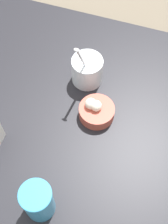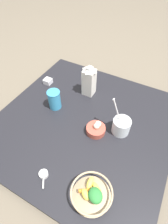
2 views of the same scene
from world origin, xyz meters
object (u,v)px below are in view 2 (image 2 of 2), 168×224
milk_carton (89,80)px  drinking_cup (54,99)px  yogurt_tub (121,125)px  fruit_bowl (92,194)px  garlic_bowl (96,129)px  spice_jar (48,81)px

milk_carton → drinking_cup: bearing=-120.3°
yogurt_tub → drinking_cup: (-0.47, -0.02, 0.01)m
yogurt_tub → drinking_cup: bearing=-177.9°
yogurt_tub → fruit_bowl: bearing=-87.8°
fruit_bowl → garlic_bowl: 0.38m
milk_carton → yogurt_tub: 0.41m
fruit_bowl → yogurt_tub: (-0.02, 0.43, 0.02)m
fruit_bowl → drinking_cup: size_ratio=1.46×
drinking_cup → milk_carton: bearing=59.7°
fruit_bowl → milk_carton: 0.74m
yogurt_tub → garlic_bowl: 0.15m
yogurt_tub → spice_jar: (-0.68, 0.17, -0.04)m
milk_carton → garlic_bowl: (0.20, -0.30, -0.10)m
fruit_bowl → spice_jar: fruit_bowl is taller
milk_carton → garlic_bowl: bearing=-55.5°
drinking_cup → garlic_bowl: size_ratio=1.16×
drinking_cup → garlic_bowl: drinking_cup is taller
milk_carton → yogurt_tub: milk_carton is taller
spice_jar → garlic_bowl: garlic_bowl is taller
fruit_bowl → yogurt_tub: bearing=92.2°
drinking_cup → garlic_bowl: 0.35m
fruit_bowl → garlic_bowl: size_ratio=1.68×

